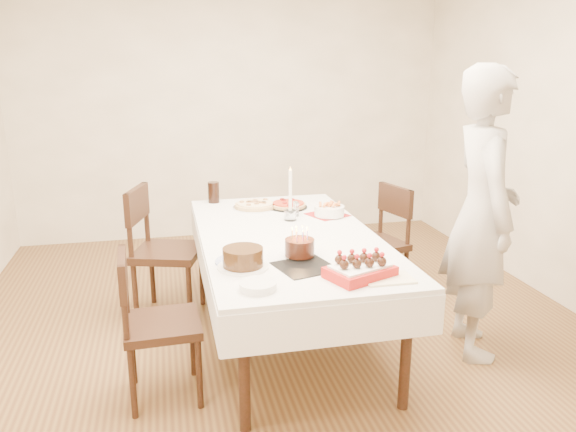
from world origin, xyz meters
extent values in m
plane|color=#55351D|center=(0.00, 0.00, 0.00)|extent=(5.00, 5.00, 0.00)
cube|color=#F3E5CC|center=(0.00, 2.50, 1.35)|extent=(4.50, 0.04, 2.70)
cube|color=#F3E5CC|center=(0.00, -2.50, 1.35)|extent=(4.50, 0.04, 2.70)
cube|color=silver|center=(0.03, -0.05, 0.38)|extent=(1.68, 2.37, 0.75)
imported|color=#B5AFAA|center=(1.19, -0.45, 0.92)|extent=(0.59, 0.76, 1.85)
cylinder|color=beige|center=(-0.07, 0.68, 0.77)|extent=(0.35, 0.35, 0.04)
cylinder|color=red|center=(0.18, 0.63, 0.77)|extent=(0.37, 0.37, 0.04)
cube|color=#B21E1E|center=(0.42, 0.36, 0.75)|extent=(0.33, 0.33, 0.01)
cylinder|color=white|center=(0.42, 0.32, 0.79)|extent=(0.24, 0.24, 0.07)
cylinder|color=white|center=(0.12, 0.28, 0.95)|extent=(0.11, 0.11, 0.39)
cylinder|color=black|center=(-0.37, 0.93, 0.83)|extent=(0.12, 0.12, 0.17)
cylinder|color=#331D0C|center=(-0.35, -0.59, 0.81)|extent=(0.38, 0.38, 0.11)
cube|color=black|center=(-0.02, -0.66, 0.75)|extent=(0.37, 0.37, 0.01)
cylinder|color=#3E1D11|center=(-0.01, -0.50, 0.84)|extent=(0.20, 0.20, 0.16)
cube|color=beige|center=(0.36, -0.94, 0.75)|extent=(0.27, 0.18, 0.02)
cylinder|color=white|center=(-0.33, -0.92, 0.77)|extent=(0.21, 0.21, 0.04)
cylinder|color=white|center=(-0.37, -0.50, 0.76)|extent=(0.32, 0.32, 0.01)
camera|label=1|loc=(-0.75, -3.50, 1.86)|focal=35.00mm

